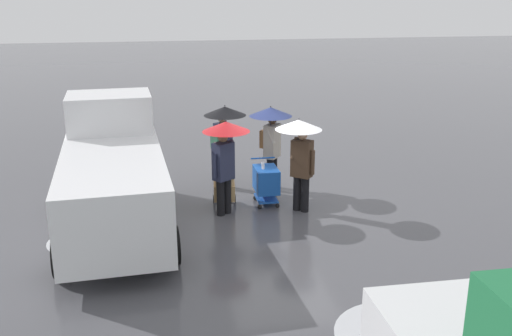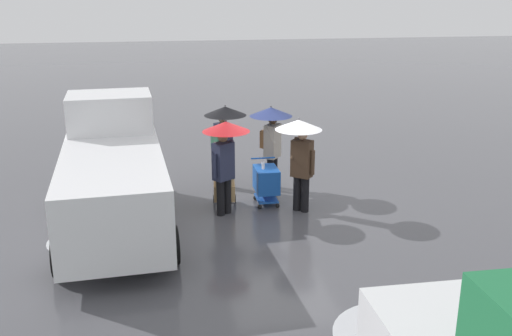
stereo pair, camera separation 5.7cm
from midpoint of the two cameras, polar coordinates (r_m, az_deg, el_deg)
name	(u,v)px [view 2 (the right image)]	position (r m, az deg, el deg)	size (l,w,h in m)	color
ground_plane	(282,205)	(13.47, 2.74, -3.72)	(90.00, 90.00, 0.00)	#4C4C51
slush_patch_near_cluster	(397,335)	(8.99, 14.01, -15.82)	(1.88, 1.88, 0.01)	silver
slush_patch_mid_street	(82,240)	(12.14, -16.73, -6.91)	(1.39, 1.39, 0.01)	silver
cargo_van_parked_right	(113,176)	(12.12, -13.87, -0.76)	(2.42, 5.44, 2.60)	white
shopping_cart_vendor	(266,181)	(13.37, 1.15, -1.28)	(0.58, 0.82, 1.04)	#1951B2
hand_dolly_boxes	(224,174)	(13.07, -3.07, -0.59)	(0.59, 0.76, 1.52)	#515156
pedestrian_pink_side	(224,128)	(14.19, -3.08, 4.01)	(1.04, 1.04, 2.15)	black
pedestrian_black_side	(225,145)	(12.52, -2.98, 2.26)	(1.04, 1.04, 2.15)	black
pedestrian_white_side	(271,129)	(14.10, 1.64, 3.94)	(1.04, 1.04, 2.15)	black
pedestrian_far_side	(300,143)	(12.72, 4.52, 2.47)	(1.04, 1.04, 2.15)	black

